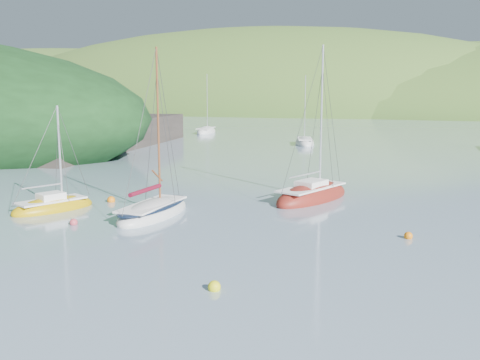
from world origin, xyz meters
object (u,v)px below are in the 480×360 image
at_px(sloop_red, 312,197).
at_px(distant_sloop_c, 206,132).
at_px(daysailer_white, 153,212).
at_px(sailboat_yellow, 53,207).
at_px(distant_sloop_a, 305,143).

distance_m(sloop_red, distant_sloop_c, 55.81).
distance_m(daysailer_white, sailboat_yellow, 6.30).
relative_size(daysailer_white, distant_sloop_c, 0.95).
bearing_deg(sloop_red, sailboat_yellow, -129.04).
bearing_deg(distant_sloop_c, daysailer_white, -78.43).
relative_size(sloop_red, sailboat_yellow, 1.59).
distance_m(daysailer_white, sloop_red, 10.48).
relative_size(daysailer_white, distant_sloop_a, 1.03).
bearing_deg(distant_sloop_c, sloop_red, -68.58).
bearing_deg(sailboat_yellow, distant_sloop_a, 106.72).
distance_m(sloop_red, sailboat_yellow, 15.90).
xyz_separation_m(sloop_red, distant_sloop_c, (-30.64, 46.64, -0.03)).
xyz_separation_m(daysailer_white, sailboat_yellow, (-6.21, -1.03, -0.06)).
bearing_deg(distant_sloop_c, sailboat_yellow, -84.46).
distance_m(daysailer_white, distant_sloop_a, 42.44).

